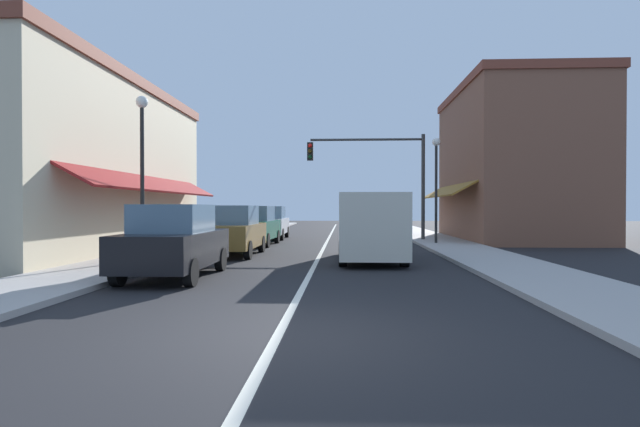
# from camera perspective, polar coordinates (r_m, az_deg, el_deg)

# --- Properties ---
(ground_plane) EXTENTS (80.00, 80.00, 0.00)m
(ground_plane) POSITION_cam_1_polar(r_m,az_deg,el_deg) (24.60, 0.77, -3.28)
(ground_plane) COLOR black
(sidewalk_left) EXTENTS (2.60, 56.00, 0.12)m
(sidewalk_left) POSITION_cam_1_polar(r_m,az_deg,el_deg) (25.39, -11.75, -3.04)
(sidewalk_left) COLOR #A39E99
(sidewalk_left) RESTS_ON ground
(sidewalk_right) EXTENTS (2.60, 56.00, 0.12)m
(sidewalk_right) POSITION_cam_1_polar(r_m,az_deg,el_deg) (25.01, 13.49, -3.10)
(sidewalk_right) COLOR #A39E99
(sidewalk_right) RESTS_ON ground
(lane_center_stripe) EXTENTS (0.14, 52.00, 0.01)m
(lane_center_stripe) POSITION_cam_1_polar(r_m,az_deg,el_deg) (24.60, 0.77, -3.28)
(lane_center_stripe) COLOR silver
(lane_center_stripe) RESTS_ON ground
(storefront_left_block) EXTENTS (5.34, 14.20, 6.60)m
(storefront_left_block) POSITION_cam_1_polar(r_m,az_deg,el_deg) (20.97, -24.80, 5.00)
(storefront_left_block) COLOR beige
(storefront_left_block) RESTS_ON ground
(storefront_right_block) EXTENTS (7.18, 10.20, 7.97)m
(storefront_right_block) POSITION_cam_1_polar(r_m,az_deg,el_deg) (28.05, 21.31, 5.31)
(storefront_right_block) COLOR brown
(storefront_right_block) RESTS_ON ground
(parked_car_nearest_left) EXTENTS (1.82, 4.12, 1.77)m
(parked_car_nearest_left) POSITION_cam_1_polar(r_m,az_deg,el_deg) (12.52, -16.31, -3.10)
(parked_car_nearest_left) COLOR black
(parked_car_nearest_left) RESTS_ON ground
(parked_car_second_left) EXTENTS (1.79, 4.11, 1.77)m
(parked_car_second_left) POSITION_cam_1_polar(r_m,az_deg,el_deg) (17.91, -9.92, -1.95)
(parked_car_second_left) COLOR brown
(parked_car_second_left) RESTS_ON ground
(parked_car_third_left) EXTENTS (1.86, 4.14, 1.77)m
(parked_car_third_left) POSITION_cam_1_polar(r_m,az_deg,el_deg) (22.63, -7.49, -1.40)
(parked_car_third_left) COLOR #0F4C33
(parked_car_third_left) RESTS_ON ground
(parked_car_far_left) EXTENTS (1.83, 4.13, 1.77)m
(parked_car_far_left) POSITION_cam_1_polar(r_m,az_deg,el_deg) (27.20, -5.76, -1.05)
(parked_car_far_left) COLOR silver
(parked_car_far_left) RESTS_ON ground
(van_in_lane) EXTENTS (2.02, 5.19, 2.12)m
(van_in_lane) POSITION_cam_1_polar(r_m,az_deg,el_deg) (15.96, 5.86, -1.30)
(van_in_lane) COLOR beige
(van_in_lane) RESTS_ON ground
(traffic_signal_mast_arm) EXTENTS (5.88, 0.50, 5.36)m
(traffic_signal_mast_arm) POSITION_cam_1_polar(r_m,az_deg,el_deg) (25.19, 6.94, 5.30)
(traffic_signal_mast_arm) COLOR #333333
(traffic_signal_mast_arm) RESTS_ON ground
(street_lamp_left_near) EXTENTS (0.36, 0.36, 5.05)m
(street_lamp_left_near) POSITION_cam_1_polar(r_m,az_deg,el_deg) (15.97, -19.68, 6.67)
(street_lamp_left_near) COLOR black
(street_lamp_left_near) RESTS_ON ground
(street_lamp_right_mid) EXTENTS (0.36, 0.36, 4.82)m
(street_lamp_right_mid) POSITION_cam_1_polar(r_m,az_deg,el_deg) (22.91, 13.15, 4.52)
(street_lamp_right_mid) COLOR black
(street_lamp_right_mid) RESTS_ON ground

